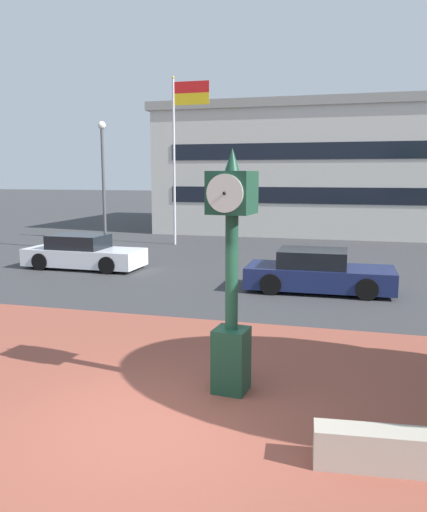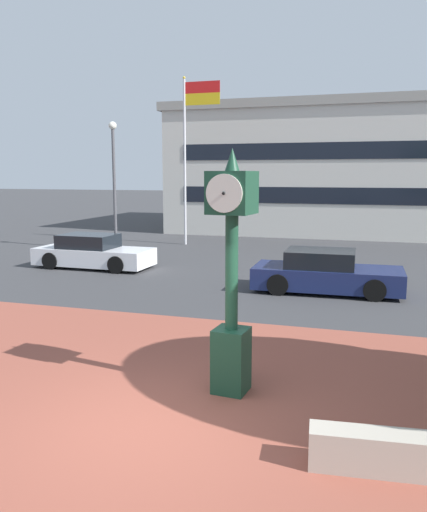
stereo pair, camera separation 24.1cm
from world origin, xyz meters
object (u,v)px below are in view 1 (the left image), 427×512
at_px(street_clock, 232,273).
at_px(street_lamp_post, 103,172).
at_px(flagpole_primary, 179,143).
at_px(civic_building, 381,169).
at_px(car_street_near, 83,253).
at_px(car_street_mid, 318,273).

relative_size(street_clock, street_lamp_post, 0.67).
height_order(flagpole_primary, civic_building, flagpole_primary).
relative_size(car_street_near, car_street_mid, 1.01).
distance_m(flagpole_primary, street_lamp_post, 4.29).
bearing_deg(car_street_mid, car_street_near, -101.50).
height_order(street_clock, car_street_near, street_clock).
height_order(civic_building, street_lamp_post, civic_building).
xyz_separation_m(car_street_near, car_street_mid, (8.92, -1.64, 0.00)).
xyz_separation_m(street_clock, car_street_mid, (0.82, 7.99, -1.41)).
relative_size(street_clock, car_street_near, 0.88).
height_order(car_street_near, civic_building, civic_building).
bearing_deg(civic_building, car_street_mid, -97.15).
xyz_separation_m(street_clock, street_lamp_post, (-9.30, 13.82, 1.68)).
relative_size(car_street_near, civic_building, 0.17).
distance_m(car_street_near, street_lamp_post, 5.34).
height_order(flagpole_primary, street_lamp_post, flagpole_primary).
xyz_separation_m(street_clock, civic_building, (3.33, 27.98, 1.86)).
bearing_deg(street_clock, car_street_near, 135.44).
relative_size(car_street_mid, civic_building, 0.17).
height_order(car_street_mid, street_lamp_post, street_lamp_post).
bearing_deg(civic_building, street_lamp_post, -131.71).
bearing_deg(car_street_mid, flagpole_primary, -141.00).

